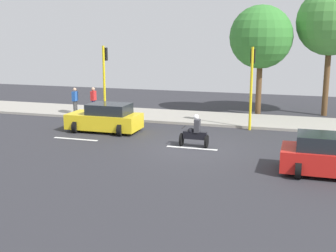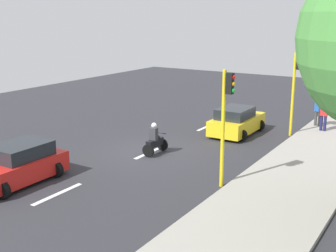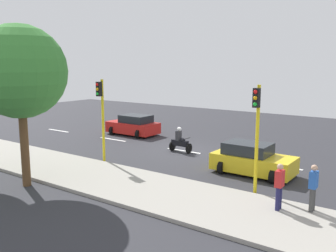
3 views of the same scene
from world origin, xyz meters
name	(u,v)px [view 3 (image 3 of 3)]	position (x,y,z in m)	size (l,w,h in m)	color
ground_plane	(184,152)	(0.00, 0.00, -0.05)	(40.00, 60.00, 0.10)	#2D2D33
sidewalk	(101,178)	(7.00, 0.00, 0.07)	(4.00, 60.00, 0.15)	#9E998E
lane_stripe_far_north	(58,131)	(0.00, -12.00, 0.01)	(0.20, 2.40, 0.01)	white
lane_stripe_north	(113,139)	(0.00, -6.00, 0.01)	(0.20, 2.40, 0.01)	white
lane_stripe_mid	(184,151)	(0.00, 0.00, 0.01)	(0.20, 2.40, 0.01)	white
lane_stripe_south	(280,166)	(0.00, 6.00, 0.01)	(0.20, 2.40, 0.01)	white
car_yellow_cab	(252,160)	(2.12, 5.34, 0.71)	(2.25, 3.89, 1.52)	yellow
car_red	(134,125)	(-2.20, -5.96, 0.71)	(2.33, 3.90, 1.52)	red
motorcycle	(180,141)	(0.33, -0.05, 0.64)	(0.60, 1.30, 1.53)	black
pedestrian_near_signal	(279,185)	(6.12, 8.06, 1.06)	(0.40, 0.24, 1.69)	#1E1E4C
pedestrian_by_tree	(313,186)	(5.56, 9.07, 1.06)	(0.40, 0.24, 1.69)	#3F3F3F
traffic_light_corner	(257,125)	(4.85, 6.61, 2.93)	(0.49, 0.24, 4.50)	yellow
traffic_light_midblock	(101,109)	(4.85, -2.07, 2.93)	(0.49, 0.24, 4.50)	yellow
street_tree_center	(20,72)	(9.53, -2.02, 4.97)	(3.97, 3.97, 6.97)	brown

